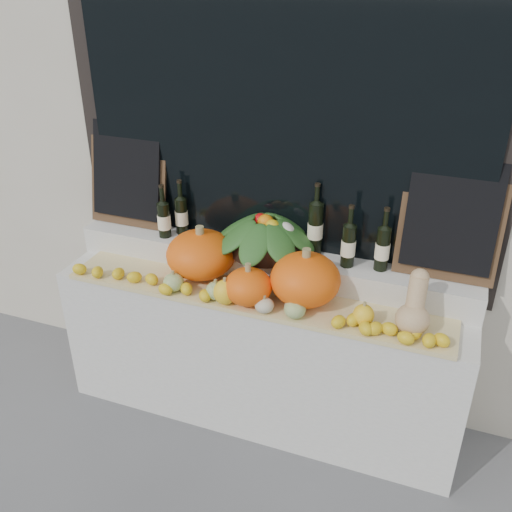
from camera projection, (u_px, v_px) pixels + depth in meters
storefront_facade at (307, 7)px, 3.08m from camera, size 7.00×0.94×4.50m
display_sill at (260, 352)px, 3.35m from camera, size 2.30×0.55×0.88m
rear_tier at (270, 263)px, 3.22m from camera, size 2.30×0.25×0.16m
straw_bedding at (253, 298)px, 3.03m from camera, size 2.10×0.32×0.02m
pumpkin_left at (201, 254)px, 3.15m from camera, size 0.41×0.41×0.26m
pumpkin_right at (305, 279)px, 2.91m from camera, size 0.42×0.42×0.27m
pumpkin_center at (248, 287)px, 2.92m from camera, size 0.31×0.31×0.19m
butternut_squash at (414, 309)px, 2.70m from camera, size 0.16×0.22×0.30m
decorative_gourds at (254, 298)px, 2.90m from camera, size 1.12×0.17×0.16m
lemon_heap at (245, 301)px, 2.92m from camera, size 2.20×0.16×0.06m
produce_bowl at (265, 234)px, 3.13m from camera, size 0.60×0.60×0.23m
wine_bottle_far_left at (164, 219)px, 3.29m from camera, size 0.08×0.08×0.32m
wine_bottle_near_left at (181, 215)px, 3.33m from camera, size 0.08×0.08×0.33m
wine_bottle_tall at (315, 228)px, 3.09m from camera, size 0.08×0.08×0.41m
wine_bottle_near_right at (348, 245)px, 2.98m from camera, size 0.08×0.08×0.35m
wine_bottle_far_right at (383, 248)px, 2.94m from camera, size 0.08×0.08×0.35m
chalkboard_left at (127, 173)px, 3.37m from camera, size 0.50×0.15×0.61m
chalkboard_right at (452, 218)px, 2.80m from camera, size 0.50×0.15×0.61m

